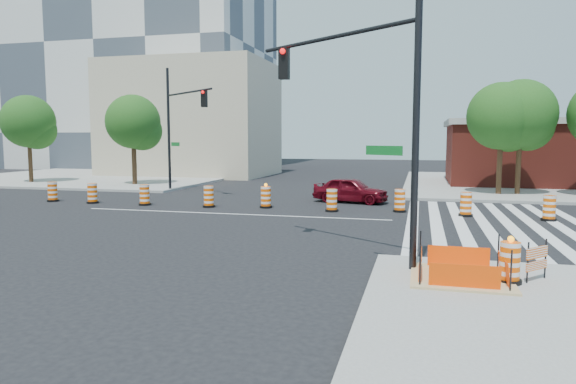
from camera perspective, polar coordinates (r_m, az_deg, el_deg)
name	(u,v)px	position (r m, az deg, el deg)	size (l,w,h in m)	color
ground	(230,214)	(22.69, -6.44, -2.44)	(120.00, 120.00, 0.00)	black
sidewalk_ne	(569,185)	(40.34, 28.74, 0.65)	(22.00, 22.00, 0.15)	gray
sidewalk_nw	(110,176)	(46.98, -19.22, 1.71)	(22.00, 22.00, 0.15)	gray
crosswalk_east	(496,224)	(21.41, 22.14, -3.34)	(6.75, 13.50, 0.01)	silver
lane_centerline	(230,214)	(22.69, -6.44, -2.43)	(14.00, 0.12, 0.01)	silver
excavation_pit	(461,275)	(12.39, 18.65, -8.78)	(2.20, 2.20, 0.90)	tan
brick_storefront	(571,153)	(40.22, 28.90, 3.83)	(16.50, 8.50, 4.60)	maroon
beige_midrise	(192,119)	(47.44, -10.60, 7.93)	(14.00, 10.00, 10.00)	#BFB192
red_coupe	(351,190)	(26.70, 6.98, 0.24)	(1.55, 3.85, 1.31)	#550711
signal_pole_se	(365,85)	(13.64, 8.60, 11.68)	(4.80, 3.42, 7.62)	black
signal_pole_nw	(179,117)	(31.63, -11.99, 8.18)	(4.50, 3.62, 7.47)	black
pit_drum	(510,264)	(12.32, 23.42, -7.31)	(0.53, 0.53, 1.05)	black
barricade	(537,259)	(12.76, 25.92, -6.67)	(0.55, 0.60, 0.91)	#F15705
tree_north_a	(29,125)	(41.66, -26.81, 6.70)	(3.76, 3.76, 6.39)	#382314
tree_north_b	(134,125)	(37.03, -16.74, 7.15)	(3.72, 3.70, 6.29)	#382314
tree_north_c	(502,120)	(31.62, 22.69, 7.39)	(3.80, 3.80, 6.46)	#382314
tree_north_d	(521,118)	(32.03, 24.49, 7.47)	(3.89, 3.89, 6.61)	#382314
median_drum_0	(53,192)	(29.64, -24.69, -0.04)	(0.60, 0.60, 1.02)	black
median_drum_1	(92,194)	(28.03, -20.91, -0.20)	(0.60, 0.60, 1.02)	black
median_drum_2	(145,196)	(26.40, -15.65, -0.39)	(0.60, 0.60, 1.02)	black
median_drum_3	(209,197)	(24.98, -8.79, -0.59)	(0.60, 0.60, 1.02)	black
median_drum_4	(266,198)	(24.48, -2.48, -0.64)	(0.60, 0.60, 1.18)	black
median_drum_5	(332,201)	(23.32, 4.90, -1.01)	(0.60, 0.60, 1.02)	black
median_drum_6	(400,201)	(23.66, 12.31, -1.02)	(0.60, 0.60, 1.02)	black
median_drum_7	(466,205)	(23.11, 19.16, -1.38)	(0.60, 0.60, 1.02)	black
median_drum_8	(549,209)	(23.14, 27.03, -1.70)	(0.60, 0.60, 1.02)	black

